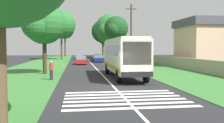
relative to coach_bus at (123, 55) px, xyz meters
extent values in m
plane|color=#262628|center=(-5.87, 1.80, -2.15)|extent=(160.00, 160.00, 0.00)
cube|color=#387533|center=(9.13, 10.00, -2.13)|extent=(120.00, 8.00, 0.04)
cube|color=#387533|center=(9.13, -6.40, -2.13)|extent=(120.00, 8.00, 0.04)
cube|color=silver|center=(9.13, 1.80, -2.14)|extent=(110.00, 0.16, 0.01)
cube|color=silver|center=(-0.03, 0.00, -0.05)|extent=(11.00, 2.50, 2.90)
cube|color=slate|center=(0.27, 0.00, 0.48)|extent=(9.68, 2.54, 0.85)
cube|color=slate|center=(-5.49, 0.00, 0.30)|extent=(0.08, 2.20, 1.74)
cube|color=#B29E19|center=(-0.03, 0.00, -1.05)|extent=(10.78, 2.53, 0.36)
cube|color=silver|center=(-0.03, 0.00, 1.49)|extent=(10.56, 2.30, 0.18)
cube|color=black|center=(-5.61, 0.00, -1.28)|extent=(0.16, 2.40, 0.40)
sphere|color=#F2EDCC|center=(-5.55, 0.80, -1.15)|extent=(0.24, 0.24, 0.24)
sphere|color=#F2EDCC|center=(-5.55, -0.81, -1.15)|extent=(0.24, 0.24, 0.24)
cylinder|color=black|center=(-3.93, 1.15, -1.60)|extent=(1.10, 0.32, 1.10)
cylinder|color=black|center=(3.47, 1.15, -1.60)|extent=(1.10, 0.32, 1.10)
cylinder|color=black|center=(-3.93, -1.15, -1.60)|extent=(1.10, 0.32, 1.10)
cylinder|color=black|center=(3.47, -1.15, -1.60)|extent=(1.10, 0.32, 1.10)
cube|color=silver|center=(-12.31, 1.80, -2.14)|extent=(0.45, 6.80, 0.01)
cube|color=silver|center=(-11.41, 1.80, -2.14)|extent=(0.45, 6.80, 0.01)
cube|color=silver|center=(-10.51, 1.80, -2.14)|extent=(0.45, 6.80, 0.01)
cube|color=silver|center=(-9.61, 1.80, -2.14)|extent=(0.45, 6.80, 0.01)
cube|color=silver|center=(-8.71, 1.80, -2.14)|extent=(0.45, 6.80, 0.01)
cube|color=silver|center=(-7.81, 1.80, -2.14)|extent=(0.45, 6.80, 0.01)
cube|color=#B21E1E|center=(19.86, 3.69, -1.62)|extent=(4.30, 1.75, 0.70)
cube|color=slate|center=(19.76, 3.69, -0.99)|extent=(2.00, 1.61, 0.55)
cylinder|color=black|center=(18.51, 4.47, -1.83)|extent=(0.64, 0.22, 0.64)
cylinder|color=black|center=(21.21, 4.47, -1.83)|extent=(0.64, 0.22, 0.64)
cylinder|color=black|center=(18.51, 2.91, -1.83)|extent=(0.64, 0.22, 0.64)
cylinder|color=black|center=(21.21, 2.91, -1.83)|extent=(0.64, 0.22, 0.64)
cube|color=navy|center=(26.45, 0.22, -1.62)|extent=(4.30, 1.75, 0.70)
cube|color=slate|center=(26.35, 0.22, -0.99)|extent=(2.00, 1.61, 0.55)
cylinder|color=black|center=(25.10, 1.00, -1.83)|extent=(0.64, 0.22, 0.64)
cylinder|color=black|center=(27.80, 1.00, -1.83)|extent=(0.64, 0.22, 0.64)
cylinder|color=black|center=(25.10, -0.56, -1.83)|extent=(0.64, 0.22, 0.64)
cylinder|color=black|center=(27.80, -0.56, -1.83)|extent=(0.64, 0.22, 0.64)
cube|color=silver|center=(33.45, -0.26, -1.62)|extent=(4.30, 1.75, 0.70)
cube|color=slate|center=(33.35, -0.26, -0.99)|extent=(2.00, 1.61, 0.55)
cylinder|color=black|center=(32.10, 0.52, -1.83)|extent=(0.64, 0.22, 0.64)
cylinder|color=black|center=(34.80, 0.52, -1.83)|extent=(0.64, 0.22, 0.64)
cylinder|color=black|center=(32.10, -1.04, -1.83)|extent=(0.64, 0.22, 0.64)
cylinder|color=black|center=(34.80, -1.04, -1.83)|extent=(0.64, 0.22, 0.64)
cube|color=gray|center=(39.05, 3.79, -1.62)|extent=(4.30, 1.75, 0.70)
cube|color=slate|center=(38.95, 3.79, -0.99)|extent=(2.00, 1.61, 0.55)
cylinder|color=black|center=(37.70, 4.57, -1.83)|extent=(0.64, 0.22, 0.64)
cylinder|color=black|center=(40.40, 4.57, -1.83)|extent=(0.64, 0.22, 0.64)
cylinder|color=black|center=(37.70, 3.01, -1.83)|extent=(0.64, 0.22, 0.64)
cylinder|color=black|center=(40.40, 3.01, -1.83)|extent=(0.64, 0.22, 0.64)
cylinder|color=#3D2D1E|center=(4.18, 7.90, 0.00)|extent=(0.44, 0.44, 4.21)
sphere|color=#286B2D|center=(4.18, 7.90, 3.36)|extent=(4.53, 4.53, 4.53)
sphere|color=#286B2D|center=(5.54, 7.90, 3.02)|extent=(3.30, 3.30, 3.30)
sphere|color=#286B2D|center=(3.04, 8.58, 3.02)|extent=(2.95, 2.95, 2.95)
cylinder|color=#4C3826|center=(37.88, 8.00, 1.13)|extent=(0.42, 0.42, 6.47)
sphere|color=#286B2D|center=(37.88, 8.00, 6.22)|extent=(6.75, 6.75, 6.75)
sphere|color=#286B2D|center=(39.90, 8.00, 5.72)|extent=(4.31, 4.31, 4.31)
sphere|color=#286B2D|center=(36.19, 9.01, 5.72)|extent=(4.66, 4.66, 4.66)
cylinder|color=#4C3826|center=(57.97, 8.03, 1.38)|extent=(0.46, 0.46, 6.97)
sphere|color=#286B2D|center=(57.97, 8.03, 6.47)|extent=(5.82, 5.82, 5.82)
sphere|color=#286B2D|center=(59.71, 8.03, 6.03)|extent=(4.14, 4.14, 4.14)
sphere|color=#286B2D|center=(56.51, 8.91, 6.03)|extent=(3.67, 3.67, 3.67)
cylinder|color=#4C3826|center=(56.55, -3.96, 0.89)|extent=(0.59, 0.59, 5.99)
sphere|color=#19471E|center=(56.55, -3.96, 5.88)|extent=(7.25, 7.25, 7.25)
sphere|color=#19471E|center=(58.72, -3.96, 5.34)|extent=(4.62, 4.62, 4.62)
sphere|color=#19471E|center=(54.74, -2.87, 5.34)|extent=(4.69, 4.69, 4.69)
cylinder|color=#3D2D1E|center=(26.04, -3.42, 0.59)|extent=(0.48, 0.48, 5.38)
sphere|color=#19471E|center=(26.04, -3.42, 4.61)|extent=(4.83, 4.83, 4.83)
sphere|color=#19471E|center=(27.49, -3.42, 4.24)|extent=(2.94, 2.94, 2.94)
sphere|color=#19471E|center=(24.83, -2.69, 4.24)|extent=(2.86, 2.86, 2.86)
cylinder|color=brown|center=(37.09, -3.71, 0.51)|extent=(0.51, 0.51, 5.24)
sphere|color=#286B2D|center=(37.09, -3.71, 5.17)|extent=(7.42, 7.42, 7.42)
sphere|color=#286B2D|center=(39.31, -3.71, 4.62)|extent=(4.78, 4.78, 4.78)
sphere|color=#286B2D|center=(35.23, -2.60, 4.62)|extent=(4.23, 4.23, 4.23)
cylinder|color=#3D2D1E|center=(45.09, -3.95, 0.03)|extent=(0.37, 0.37, 4.27)
sphere|color=#19471E|center=(45.09, -3.95, 3.45)|extent=(4.68, 4.68, 4.68)
sphere|color=#19471E|center=(46.49, -3.95, 3.10)|extent=(2.80, 2.80, 2.80)
sphere|color=#19471E|center=(43.92, -3.25, 3.10)|extent=(2.79, 2.79, 2.79)
cylinder|color=#473828|center=(9.85, -2.92, 2.23)|extent=(0.24, 0.24, 8.66)
cube|color=#3D3326|center=(9.85, -2.92, 5.96)|extent=(0.12, 1.40, 0.12)
cube|color=#9E937F|center=(14.13, -9.80, -1.35)|extent=(70.00, 0.40, 1.51)
cube|color=beige|center=(12.49, -14.93, 0.88)|extent=(8.03, 6.56, 6.05)
cube|color=#4C4C56|center=(12.49, -14.93, 4.48)|extent=(8.63, 7.16, 1.15)
cylinder|color=#26262D|center=(-1.34, 6.68, -1.68)|extent=(0.28, 0.28, 0.85)
cylinder|color=#B23333|center=(-1.34, 6.68, -0.96)|extent=(0.34, 0.34, 0.60)
sphere|color=tan|center=(-1.34, 6.68, -0.54)|extent=(0.24, 0.24, 0.24)
camera|label=1|loc=(-23.86, 4.50, 0.72)|focal=40.46mm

